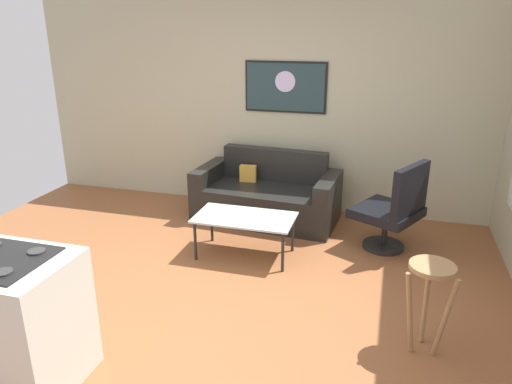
% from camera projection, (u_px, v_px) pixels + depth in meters
% --- Properties ---
extents(ground, '(6.40, 6.40, 0.04)m').
position_uv_depth(ground, '(209.00, 301.00, 4.15)').
color(ground, brown).
extents(back_wall, '(6.40, 0.05, 2.80)m').
position_uv_depth(back_wall, '(277.00, 98.00, 5.88)').
color(back_wall, '#B0AC8D').
rests_on(back_wall, ground).
extents(couch, '(1.73, 0.94, 0.81)m').
position_uv_depth(couch, '(267.00, 197.00, 5.79)').
color(couch, black).
rests_on(couch, ground).
extents(coffee_table, '(1.00, 0.55, 0.43)m').
position_uv_depth(coffee_table, '(245.00, 220.00, 4.81)').
color(coffee_table, silver).
rests_on(coffee_table, ground).
extents(armchair, '(0.81, 0.82, 0.96)m').
position_uv_depth(armchair, '(394.00, 209.00, 4.90)').
color(armchair, black).
rests_on(armchair, ground).
extents(bar_stool, '(0.37, 0.36, 0.69)m').
position_uv_depth(bar_stool, '(430.00, 285.00, 3.34)').
color(bar_stool, '#A1774E').
rests_on(bar_stool, ground).
extents(wall_painting, '(1.01, 0.03, 0.61)m').
position_uv_depth(wall_painting, '(285.00, 87.00, 5.77)').
color(wall_painting, black).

